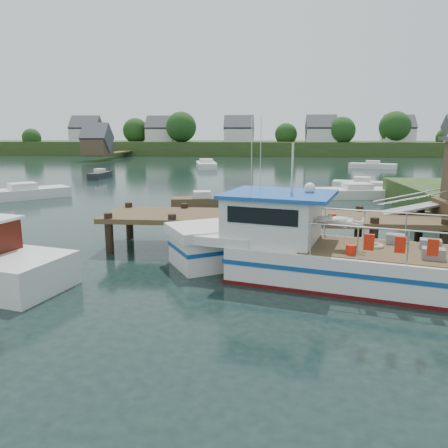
# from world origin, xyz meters

# --- Properties ---
(ground_plane) EXTENTS (160.00, 160.00, 0.00)m
(ground_plane) POSITION_xyz_m (0.00, 0.00, 0.00)
(ground_plane) COLOR black
(far_shore) EXTENTS (140.00, 42.55, 9.22)m
(far_shore) POSITION_xyz_m (0.01, 82.37, 2.10)
(far_shore) COLOR #32491E
(far_shore) RESTS_ON ground
(dock) EXTENTS (16.60, 3.00, 4.78)m
(dock) POSITION_xyz_m (6.51, 0.01, 2.24)
(dock) COLOR brown
(dock) RESTS_ON ground
(lobster_boat) EXTENTS (10.59, 5.44, 5.14)m
(lobster_boat) POSITION_xyz_m (2.03, -3.61, 0.93)
(lobster_boat) COLOR silver
(lobster_boat) RESTS_ON ground
(moored_rowboat) EXTENTS (3.96, 1.89, 1.11)m
(moored_rowboat) POSITION_xyz_m (-3.35, 9.30, 0.41)
(moored_rowboat) COLOR brown
(moored_rowboat) RESTS_ON ground
(moored_far) EXTENTS (6.42, 4.13, 1.03)m
(moored_far) POSITION_xyz_m (15.05, 43.47, 0.38)
(moored_far) COLOR silver
(moored_far) RESTS_ON ground
(moored_a) EXTENTS (5.93, 5.83, 1.14)m
(moored_a) POSITION_xyz_m (-16.74, 12.34, 0.42)
(moored_a) COLOR silver
(moored_a) RESTS_ON ground
(moored_b) EXTENTS (4.96, 2.79, 1.04)m
(moored_b) POSITION_xyz_m (8.67, 20.23, 0.39)
(moored_b) COLOR silver
(moored_b) RESTS_ON ground
(moored_c) EXTENTS (6.98, 3.18, 1.06)m
(moored_c) POSITION_xyz_m (7.21, 15.01, 0.39)
(moored_c) COLOR silver
(moored_c) RESTS_ON ground
(moored_d) EXTENTS (3.79, 7.59, 1.23)m
(moored_d) POSITION_xyz_m (-7.42, 42.02, 0.46)
(moored_d) COLOR silver
(moored_d) RESTS_ON ground
(moored_e) EXTENTS (1.41, 3.74, 1.02)m
(moored_e) POSITION_xyz_m (-16.61, 26.92, 0.38)
(moored_e) COLOR black
(moored_e) RESTS_ON ground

